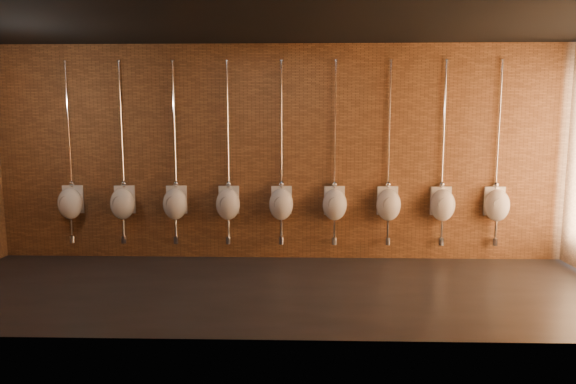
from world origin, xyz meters
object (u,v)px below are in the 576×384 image
urinal_0 (70,202)px  urinal_8 (497,204)px  urinal_4 (281,203)px  urinal_1 (123,202)px  urinal_6 (388,203)px  urinal_3 (228,203)px  urinal_5 (335,203)px  urinal_7 (442,204)px  urinal_2 (175,203)px

urinal_0 → urinal_8: size_ratio=1.00×
urinal_4 → urinal_8: bearing=0.0°
urinal_0 → urinal_4: same height
urinal_1 → urinal_6: size_ratio=1.00×
urinal_1 → urinal_4: size_ratio=1.00×
urinal_1 → urinal_3: bearing=0.0°
urinal_8 → urinal_1: bearing=180.0°
urinal_4 → urinal_5: same height
urinal_6 → urinal_7: size_ratio=1.00×
urinal_7 → urinal_8: size_ratio=1.00×
urinal_0 → urinal_6: same height
urinal_1 → urinal_7: 4.78m
urinal_7 → urinal_8: same height
urinal_7 → urinal_8: bearing=0.0°
urinal_4 → urinal_6: 1.59m
urinal_0 → urinal_7: same height
urinal_5 → urinal_8: 2.39m
urinal_6 → urinal_4: bearing=180.0°
urinal_3 → urinal_8: (3.98, 0.00, 0.00)m
urinal_3 → urinal_6: 2.39m
urinal_8 → urinal_6: bearing=180.0°
urinal_2 → urinal_5: size_ratio=1.00×
urinal_3 → urinal_8: 3.98m
urinal_4 → urinal_5: 0.80m
urinal_1 → urinal_7: size_ratio=1.00×
urinal_0 → urinal_8: same height
urinal_0 → urinal_5: same height
urinal_7 → urinal_4: bearing=180.0°
urinal_0 → urinal_1: 0.80m
urinal_0 → urinal_4: (3.18, 0.00, 0.00)m
urinal_2 → urinal_4: size_ratio=1.00×
urinal_0 → urinal_6: bearing=0.0°
urinal_2 → urinal_3: bearing=0.0°
urinal_3 → urinal_5: same height
urinal_0 → urinal_1: (0.80, 0.00, 0.00)m
urinal_0 → urinal_5: (3.98, 0.00, 0.00)m
urinal_2 → urinal_7: size_ratio=1.00×
urinal_4 → urinal_8: size_ratio=1.00×
urinal_4 → urinal_6: bearing=0.0°
urinal_2 → urinal_6: size_ratio=1.00×
urinal_1 → urinal_4: 2.39m
urinal_2 → urinal_8: (4.78, 0.00, 0.00)m
urinal_3 → urinal_4: (0.80, 0.00, 0.00)m
urinal_1 → urinal_8: (5.57, 0.00, 0.00)m
urinal_3 → urinal_4: 0.80m
urinal_8 → urinal_3: bearing=180.0°
urinal_3 → urinal_6: size_ratio=1.00×
urinal_6 → urinal_7: bearing=0.0°
urinal_0 → urinal_1: bearing=0.0°
urinal_5 → urinal_6: same height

